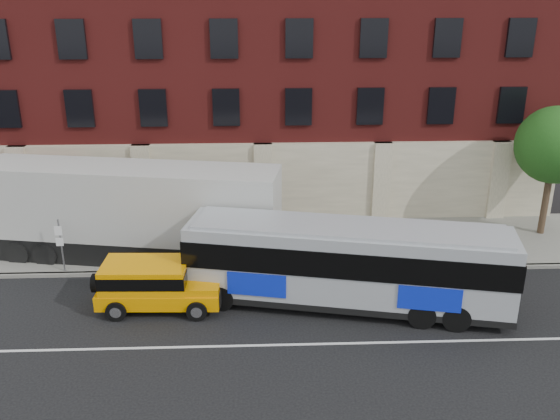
{
  "coord_description": "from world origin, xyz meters",
  "views": [
    {
      "loc": [
        -0.3,
        -16.93,
        11.53
      ],
      "look_at": [
        0.6,
        5.5,
        3.03
      ],
      "focal_mm": 38.41,
      "sensor_mm": 36.0,
      "label": 1
    }
  ],
  "objects_px": {
    "sign_pole": "(61,243)",
    "city_bus": "(347,262)",
    "yellow_suv": "(154,282)",
    "shipping_container": "(131,215)",
    "street_tree": "(555,148)"
  },
  "relations": [
    {
      "from": "sign_pole",
      "to": "city_bus",
      "type": "relative_size",
      "value": 0.2
    },
    {
      "from": "yellow_suv",
      "to": "shipping_container",
      "type": "height_order",
      "value": "shipping_container"
    },
    {
      "from": "yellow_suv",
      "to": "shipping_container",
      "type": "xyz_separation_m",
      "value": [
        -1.58,
        4.36,
        1.06
      ]
    },
    {
      "from": "city_bus",
      "to": "yellow_suv",
      "type": "relative_size",
      "value": 2.52
    },
    {
      "from": "sign_pole",
      "to": "street_tree",
      "type": "xyz_separation_m",
      "value": [
        22.04,
        3.34,
        2.96
      ]
    },
    {
      "from": "city_bus",
      "to": "shipping_container",
      "type": "bearing_deg",
      "value": 153.02
    },
    {
      "from": "yellow_suv",
      "to": "shipping_container",
      "type": "bearing_deg",
      "value": 109.95
    },
    {
      "from": "street_tree",
      "to": "yellow_suv",
      "type": "bearing_deg",
      "value": -160.63
    },
    {
      "from": "yellow_suv",
      "to": "city_bus",
      "type": "bearing_deg",
      "value": -1.02
    },
    {
      "from": "yellow_suv",
      "to": "sign_pole",
      "type": "bearing_deg",
      "value": 145.78
    },
    {
      "from": "shipping_container",
      "to": "city_bus",
      "type": "bearing_deg",
      "value": -26.98
    },
    {
      "from": "city_bus",
      "to": "yellow_suv",
      "type": "distance_m",
      "value": 7.28
    },
    {
      "from": "street_tree",
      "to": "city_bus",
      "type": "distance_m",
      "value": 12.58
    },
    {
      "from": "sign_pole",
      "to": "city_bus",
      "type": "bearing_deg",
      "value": -14.78
    },
    {
      "from": "sign_pole",
      "to": "shipping_container",
      "type": "height_order",
      "value": "shipping_container"
    }
  ]
}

